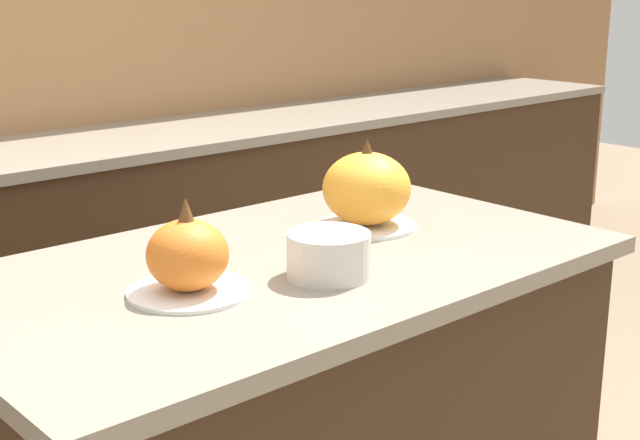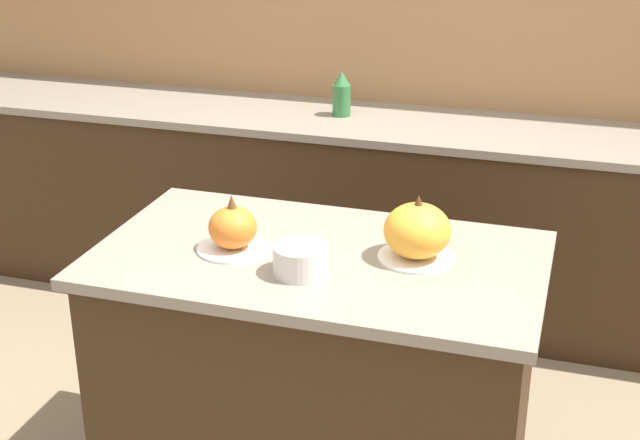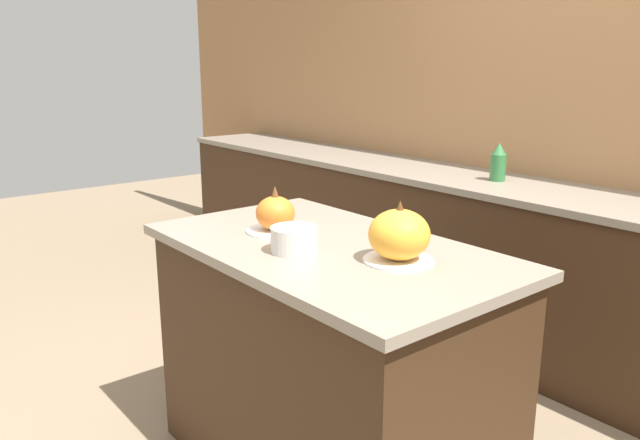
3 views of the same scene
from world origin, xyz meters
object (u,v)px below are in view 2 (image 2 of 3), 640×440
mixing_bowl (301,260)px  bottle_tall (342,95)px  pumpkin_cake_right (417,232)px  pumpkin_cake_left (233,230)px

mixing_bowl → bottle_tall: bearing=101.9°
bottle_tall → pumpkin_cake_right: bearing=-65.9°
pumpkin_cake_left → bottle_tall: bearing=93.5°
pumpkin_cake_right → bottle_tall: size_ratio=1.13×
pumpkin_cake_right → bottle_tall: same height
bottle_tall → mixing_bowl: (0.33, -1.58, -0.05)m
pumpkin_cake_right → pumpkin_cake_left: bearing=-169.5°
bottle_tall → mixing_bowl: bottle_tall is taller
pumpkin_cake_left → pumpkin_cake_right: 0.54m
bottle_tall → mixing_bowl: 1.61m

